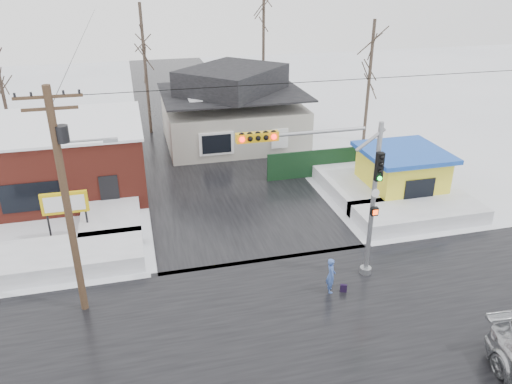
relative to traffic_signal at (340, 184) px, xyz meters
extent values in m
plane|color=white|center=(-2.43, -2.97, -4.54)|extent=(120.00, 120.00, 0.00)
cube|color=black|center=(-2.43, -2.97, -4.53)|extent=(10.00, 120.00, 0.02)
cube|color=black|center=(-2.43, -2.97, -4.53)|extent=(120.00, 10.00, 0.02)
cube|color=white|center=(-11.43, 4.03, -4.14)|extent=(7.00, 3.00, 0.80)
cube|color=white|center=(6.57, 4.03, -4.14)|extent=(7.00, 3.00, 0.80)
cube|color=white|center=(-9.43, 9.03, -4.14)|extent=(3.00, 8.00, 0.80)
cube|color=white|center=(4.57, 9.03, -4.14)|extent=(3.00, 8.00, 0.80)
cylinder|color=gray|center=(1.57, 0.03, -1.04)|extent=(0.20, 0.20, 7.00)
cylinder|color=gray|center=(1.57, 0.03, -4.39)|extent=(0.50, 0.50, 0.30)
cylinder|color=gray|center=(-1.43, 0.03, 2.26)|extent=(4.60, 0.14, 0.14)
cube|color=gold|center=(-3.43, 0.03, 2.26)|extent=(1.60, 0.28, 0.35)
sphere|color=#FF0C0C|center=(-4.03, -0.13, 2.26)|extent=(0.20, 0.20, 0.20)
sphere|color=#FF0C0C|center=(-2.83, -0.13, 2.26)|extent=(0.20, 0.20, 0.20)
cube|color=black|center=(1.57, -0.17, 0.66)|extent=(0.30, 0.22, 1.20)
sphere|color=#0CE533|center=(1.57, -0.31, 0.21)|extent=(0.18, 0.18, 0.18)
cube|color=black|center=(1.57, -0.17, -1.34)|extent=(0.30, 0.20, 0.35)
cylinder|color=#382619|center=(-10.43, 0.53, -0.04)|extent=(0.28, 0.28, 9.00)
cube|color=#382619|center=(-10.43, 0.53, 4.06)|extent=(2.20, 0.10, 0.10)
cube|color=#382619|center=(-10.43, 0.53, 3.66)|extent=(1.80, 0.10, 0.10)
cylinder|color=black|center=(-10.18, 0.53, 2.76)|extent=(0.44, 0.44, 0.60)
cylinder|color=gray|center=(-9.53, 0.53, 2.46)|extent=(1.80, 0.08, 0.08)
cube|color=gray|center=(-8.63, 0.53, 2.41)|extent=(0.50, 0.22, 0.12)
cube|color=maroon|center=(-13.43, 13.03, -2.54)|extent=(12.00, 8.00, 4.00)
cube|color=white|center=(-13.43, 13.03, -0.49)|extent=(12.20, 8.20, 0.15)
cube|color=black|center=(-13.43, 9.01, -3.14)|extent=(3.00, 0.08, 1.60)
cube|color=black|center=(-9.43, 9.01, -3.44)|extent=(1.00, 0.08, 2.20)
cylinder|color=black|center=(-12.33, 6.53, -3.64)|extent=(0.10, 0.10, 1.80)
cylinder|color=black|center=(-10.53, 6.53, -3.64)|extent=(0.10, 0.10, 1.80)
cube|color=gold|center=(-11.43, 6.53, -2.54)|extent=(2.20, 0.18, 1.10)
cube|color=white|center=(-11.43, 6.42, -2.54)|extent=(1.90, 0.02, 0.80)
cube|color=#A5A195|center=(-0.43, 19.03, -3.04)|extent=(10.00, 8.00, 3.00)
cube|color=black|center=(-0.43, 19.03, -0.64)|extent=(10.40, 8.40, 0.12)
pyramid|color=black|center=(-0.43, 19.03, 0.32)|extent=(9.00, 7.00, 1.80)
cube|color=maroon|center=(2.77, 20.03, 0.36)|extent=(0.70, 0.70, 1.40)
cube|color=white|center=(-2.43, 14.98, -3.14)|extent=(2.40, 0.12, 1.60)
cube|color=yellow|center=(7.07, 7.03, -3.24)|extent=(4.00, 4.00, 2.60)
cube|color=#1741B3|center=(7.07, 7.03, -1.79)|extent=(4.60, 4.60, 0.25)
cube|color=black|center=(7.07, 5.00, -3.24)|extent=(1.80, 0.06, 1.20)
cube|color=black|center=(4.07, 11.03, -3.64)|extent=(8.00, 0.12, 1.80)
cylinder|color=#332821|center=(-6.43, 23.03, 0.46)|extent=(0.24, 0.24, 10.00)
cylinder|color=#332821|center=(3.57, 25.03, 1.46)|extent=(0.24, 0.24, 12.00)
cylinder|color=#332821|center=(9.57, 17.03, -0.04)|extent=(0.24, 0.24, 9.00)
cylinder|color=#332821|center=(-16.43, 21.03, -0.54)|extent=(0.24, 0.24, 8.00)
imported|color=#3A57A3|center=(-0.48, -0.84, -3.75)|extent=(0.48, 0.64, 1.58)
cube|color=black|center=(0.05, -1.03, -4.36)|extent=(0.30, 0.22, 0.35)
camera|label=1|loc=(-7.80, -16.89, 8.09)|focal=35.00mm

